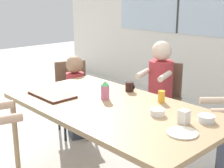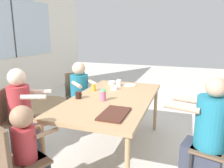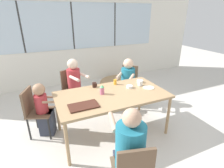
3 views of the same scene
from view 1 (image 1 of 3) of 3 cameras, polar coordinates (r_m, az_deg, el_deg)
dining_table at (r=2.57m, az=0.00°, el=-5.05°), size 1.85×1.00×0.78m
chair_for_man_teal_shirt at (r=3.81m, az=9.41°, el=-1.45°), size 0.51×0.51×0.87m
chair_for_toddler at (r=3.85m, az=-7.19°, el=-1.18°), size 0.52×0.52×0.87m
person_man_teal_shirt at (r=3.66m, az=8.61°, el=-1.87°), size 0.43×0.57×1.16m
person_toddler at (r=3.72m, az=-6.58°, el=-2.50°), size 0.43×0.33×0.98m
food_tray_dark at (r=2.85m, az=-10.91°, el=-1.91°), size 0.43×0.25×0.02m
coffee_mug at (r=2.92m, az=3.25°, el=-0.49°), size 0.08×0.08×0.09m
sippy_cup at (r=2.68m, az=-1.27°, el=-1.10°), size 0.08×0.08×0.16m
juice_glass at (r=2.65m, az=9.03°, el=-2.27°), size 0.06×0.06×0.10m
milk_carton_small at (r=2.23m, az=13.03°, el=-5.88°), size 0.07×0.07×0.10m
bowl_white_shallow at (r=2.32m, az=16.87°, el=-6.06°), size 0.12×0.12×0.05m
bowl_cereal at (r=2.36m, az=8.31°, el=-5.11°), size 0.11×0.11×0.05m
plate_tortillas at (r=2.09m, az=12.69°, el=-8.70°), size 0.21×0.21×0.01m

